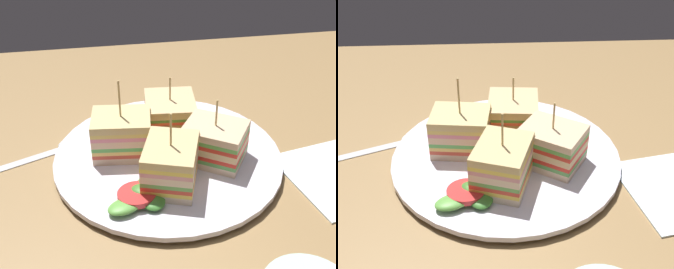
{
  "view_description": "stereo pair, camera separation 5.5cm",
  "coord_description": "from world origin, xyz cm",
  "views": [
    {
      "loc": [
        8.03,
        45.31,
        34.66
      ],
      "look_at": [
        0.0,
        0.0,
        4.24
      ],
      "focal_mm": 46.64,
      "sensor_mm": 36.0,
      "label": 1
    },
    {
      "loc": [
        2.56,
        45.94,
        34.66
      ],
      "look_at": [
        0.0,
        0.0,
        4.24
      ],
      "focal_mm": 46.64,
      "sensor_mm": 36.0,
      "label": 2
    }
  ],
  "objects": [
    {
      "name": "spoon",
      "position": [
        14.1,
        -5.02,
        0.41
      ],
      "size": [
        13.15,
        6.8,
        1.0
      ],
      "rotation": [
        0.0,
        0.0,
        3.53
      ],
      "color": "silver",
      "rests_on": "ground_plane"
    },
    {
      "name": "ground_plane",
      "position": [
        0.0,
        0.0,
        -0.9
      ],
      "size": [
        118.54,
        82.83,
        1.8
      ],
      "primitive_type": "cube",
      "color": "#967448"
    },
    {
      "name": "chip_pile",
      "position": [
        0.08,
        0.92,
        2.18
      ],
      "size": [
        7.06,
        6.7,
        2.05
      ],
      "color": "#E7C980",
      "rests_on": "plate"
    },
    {
      "name": "sandwich_wedge_2",
      "position": [
        -5.54,
        1.93,
        3.72
      ],
      "size": [
        9.47,
        9.06,
        8.5
      ],
      "rotation": [
        0.0,
        0.0,
        11.99
      ],
      "color": "beige",
      "rests_on": "plate"
    },
    {
      "name": "plate",
      "position": [
        0.0,
        0.0,
        0.75
      ],
      "size": [
        29.43,
        29.43,
        1.24
      ],
      "color": "white",
      "rests_on": "ground_plane"
    },
    {
      "name": "salad_garnish",
      "position": [
        4.52,
        8.33,
        1.88
      ],
      "size": [
        7.38,
        6.9,
        1.47
      ],
      "color": "#60A744",
      "rests_on": "plate"
    },
    {
      "name": "sandwich_wedge_3",
      "position": [
        -1.29,
        -5.72,
        3.62
      ],
      "size": [
        7.39,
        7.98,
        8.11
      ],
      "rotation": [
        0.0,
        0.0,
        14.05
      ],
      "color": "beige",
      "rests_on": "plate"
    },
    {
      "name": "sandwich_wedge_0",
      "position": [
        5.69,
        -1.46,
        3.96
      ],
      "size": [
        8.03,
        6.61,
        10.32
      ],
      "rotation": [
        0.0,
        0.0,
        9.31
      ],
      "color": "beige",
      "rests_on": "plate"
    },
    {
      "name": "sandwich_wedge_1",
      "position": [
        0.71,
        5.83,
        3.96
      ],
      "size": [
        7.88,
        8.88,
        9.56
      ],
      "rotation": [
        0.0,
        0.0,
        10.67
      ],
      "color": "beige",
      "rests_on": "plate"
    }
  ]
}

